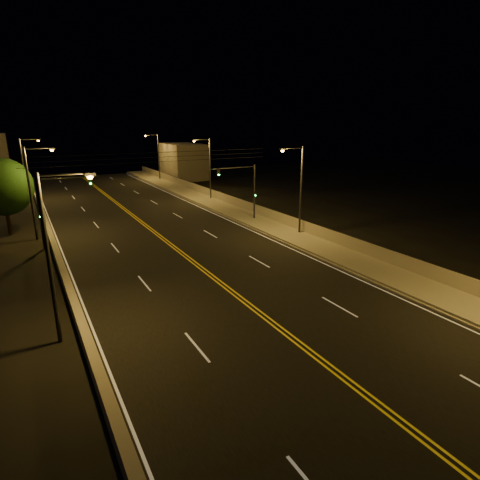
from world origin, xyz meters
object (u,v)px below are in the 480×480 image
streetlight_3 (157,154)px  streetlight_6 (26,165)px  traffic_signal_right (246,186)px  traffic_signal_left (52,203)px  streetlight_5 (33,187)px  tree_0 (3,187)px  streetlight_2 (208,165)px  streetlight_1 (299,185)px  streetlight_4 (54,247)px

streetlight_3 → streetlight_6: size_ratio=1.00×
streetlight_3 → traffic_signal_right: size_ratio=1.37×
streetlight_6 → traffic_signal_left: 24.22m
streetlight_3 → traffic_signal_left: size_ratio=1.37×
streetlight_5 → tree_0: streetlight_5 is taller
streetlight_2 → streetlight_3: (0.00, 22.28, 0.00)m
streetlight_5 → streetlight_3: bearing=56.2°
streetlight_1 → streetlight_2: (0.00, 20.04, 0.00)m
streetlight_5 → traffic_signal_left: bearing=-71.9°
streetlight_2 → tree_0: (-23.84, -6.43, -0.27)m
streetlight_1 → streetlight_5: (-21.40, 10.41, 0.00)m
streetlight_4 → streetlight_2: bearing=54.4°
streetlight_1 → traffic_signal_left: (-20.29, 7.04, -1.00)m
streetlight_6 → tree_0: streetlight_6 is taller
streetlight_2 → streetlight_3: same height
streetlight_1 → streetlight_3: (0.00, 42.32, 0.00)m
streetlight_4 → tree_0: streetlight_4 is taller
streetlight_1 → streetlight_5: same height
traffic_signal_right → traffic_signal_left: size_ratio=1.00×
streetlight_5 → tree_0: size_ratio=1.14×
streetlight_1 → traffic_signal_left: streetlight_1 is taller
traffic_signal_right → streetlight_3: bearing=87.6°
streetlight_4 → streetlight_6: size_ratio=1.00×
traffic_signal_right → traffic_signal_left: (-18.79, 0.00, 0.00)m
streetlight_4 → traffic_signal_left: size_ratio=1.37×
streetlight_5 → traffic_signal_right: bearing=-9.6°
streetlight_2 → streetlight_4: bearing=-125.6°
streetlight_2 → streetlight_3: 22.28m
streetlight_2 → streetlight_6: bearing=152.4°
tree_0 → streetlight_6: bearing=82.1°
streetlight_5 → streetlight_6: (0.00, 20.80, 0.00)m
streetlight_5 → traffic_signal_right: 20.20m
streetlight_2 → traffic_signal_left: streetlight_2 is taller
streetlight_2 → traffic_signal_left: bearing=-147.4°
streetlight_5 → streetlight_6: size_ratio=1.00×
streetlight_2 → traffic_signal_right: streetlight_2 is taller
streetlight_5 → streetlight_6: 20.80m
streetlight_4 → traffic_signal_left: 16.99m
streetlight_1 → traffic_signal_right: bearing=102.1°
streetlight_3 → streetlight_5: (-21.40, -31.90, 0.00)m
streetlight_3 → tree_0: (-23.84, -28.71, -0.27)m
traffic_signal_right → tree_0: size_ratio=0.84×
streetlight_3 → streetlight_1: bearing=-90.0°
streetlight_4 → streetlight_3: bearing=67.7°
streetlight_5 → tree_0: bearing=127.4°
streetlight_1 → streetlight_6: bearing=124.4°
traffic_signal_right → streetlight_2: bearing=83.4°
streetlight_5 → traffic_signal_left: size_ratio=1.37×
streetlight_1 → streetlight_3: bearing=90.0°
streetlight_3 → streetlight_5: size_ratio=1.00×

